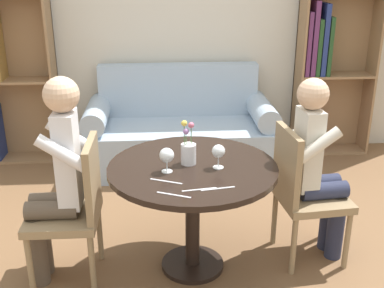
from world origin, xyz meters
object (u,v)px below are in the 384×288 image
Objects in this scene: person_right at (318,167)px; wine_glass_right at (219,152)px; flower_vase at (188,151)px; chair_right at (302,189)px; wine_glass_left at (167,156)px; bookshelf_left at (5,77)px; person_left at (57,178)px; couch at (180,133)px; chair_left at (75,206)px; bookshelf_right at (324,74)px.

person_right reaches higher than wine_glass_right.
flower_vase is at bearing 156.96° from wine_glass_right.
wine_glass_left is (-0.86, -0.14, 0.32)m from chair_right.
bookshelf_left is at bearing 130.28° from flower_vase.
wine_glass_right is at bearing 91.05° from person_left.
bookshelf_left is 3.07m from person_right.
wine_glass_left is at bearing 93.38° from chair_right.
bookshelf_left reaches higher than person_right.
bookshelf_left is 11.01× the size of wine_glass_right.
flower_vase is (0.13, 0.11, -0.01)m from wine_glass_left.
chair_left is (-0.71, -1.72, 0.18)m from couch.
chair_right is 6.22× the size of wine_glass_right.
chair_left is at bearing -112.33° from couch.
bookshelf_right is 2.57m from wine_glass_left.
person_right is at bearing 3.52° from flower_vase.
bookshelf_left reaches higher than chair_left.
wine_glass_left is at bearing -140.45° from flower_vase.
person_left is 1.60m from person_right.
chair_right is 6.16× the size of wine_glass_left.
wine_glass_right is at bearing 91.20° from chair_left.
bookshelf_right reaches higher than wine_glass_left.
chair_left reaches higher than wine_glass_right.
couch is 1.44× the size of person_right.
person_left reaches higher than wine_glass_left.
person_right is (2.44, -1.86, -0.18)m from bookshelf_left.
wine_glass_right is at bearing -123.03° from bookshelf_right.
person_right reaches higher than chair_right.
person_right is (0.80, -1.59, 0.33)m from couch.
wine_glass_left is 0.53× the size of flower_vase.
bookshelf_left is at bearing -156.37° from person_left.
person_left reaches higher than person_right.
person_right is at bearing -108.98° from bookshelf_right.
person_left is 4.66× the size of flower_vase.
couch is 11.99× the size of wine_glass_left.
wine_glass_left is (1.49, -2.02, -0.01)m from bookshelf_left.
chair_left is (-2.14, -1.99, -0.30)m from bookshelf_right.
chair_right is at bearing 94.98° from person_left.
bookshelf_left reaches higher than wine_glass_left.
bookshelf_left is 10.90× the size of wine_glass_left.
bookshelf_right is 1.77× the size of chair_right.
person_left is (-0.79, -1.72, 0.37)m from couch.
bookshelf_left is at bearing 170.67° from couch.
wine_glass_left is 0.17m from flower_vase.
wine_glass_right is (0.30, 0.04, 0.00)m from wine_glass_left.
chair_right is 3.28× the size of flower_vase.
wine_glass_right is (-1.29, -1.98, 0.01)m from bookshelf_right.
chair_left is (0.93, -1.99, -0.32)m from bookshelf_left.
couch reaches higher than wine_glass_right.
wine_glass_left is at bearing -53.61° from bookshelf_left.
bookshelf_left is 1.25× the size of person_left.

